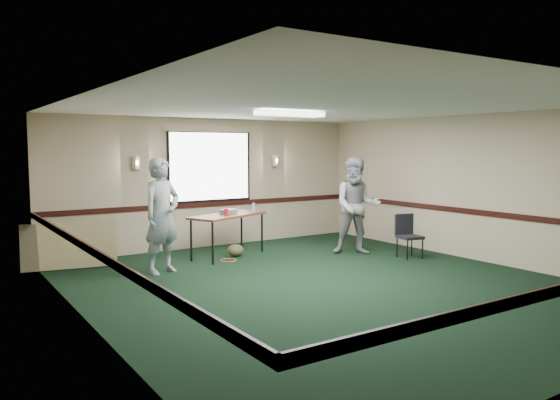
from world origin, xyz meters
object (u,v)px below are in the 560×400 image
folding_table (228,217)px  projector (228,212)px  conference_chair (407,232)px  person_right (357,206)px  person_left (162,216)px

folding_table → projector: (0.03, 0.04, 0.10)m
projector → conference_chair: bearing=-61.1°
folding_table → person_right: person_right is taller
conference_chair → person_right: (-0.59, 0.78, 0.47)m
conference_chair → projector: bearing=155.5°
folding_table → conference_chair: bearing=-57.6°
person_left → person_right: bearing=-27.6°
folding_table → person_right: 2.52m
projector → person_right: bearing=-54.6°
projector → conference_chair: 3.46m
folding_table → conference_chair: conference_chair is taller
conference_chair → person_left: person_left is taller
folding_table → person_right: (2.22, -1.19, 0.20)m
projector → person_left: 1.76m
folding_table → conference_chair: (2.81, -1.97, -0.27)m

